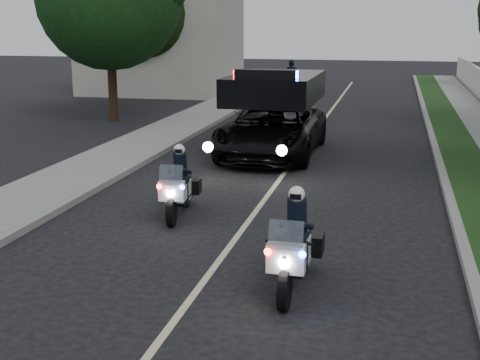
# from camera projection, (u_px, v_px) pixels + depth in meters

# --- Properties ---
(ground) EXTENTS (120.00, 120.00, 0.00)m
(ground) POSITION_uv_depth(u_px,v_px,m) (206.00, 279.00, 10.45)
(ground) COLOR black
(ground) RESTS_ON ground
(curb_right) EXTENTS (0.20, 60.00, 0.15)m
(curb_right) POSITION_uv_depth(u_px,v_px,m) (438.00, 160.00, 18.98)
(curb_right) COLOR gray
(curb_right) RESTS_ON ground
(grass_verge) EXTENTS (1.20, 60.00, 0.16)m
(grass_verge) POSITION_uv_depth(u_px,v_px,m) (464.00, 161.00, 18.83)
(grass_verge) COLOR #193814
(grass_verge) RESTS_ON ground
(curb_left) EXTENTS (0.20, 60.00, 0.15)m
(curb_left) POSITION_uv_depth(u_px,v_px,m) (168.00, 148.00, 20.80)
(curb_left) COLOR gray
(curb_left) RESTS_ON ground
(sidewalk_left) EXTENTS (2.00, 60.00, 0.16)m
(sidewalk_left) POSITION_uv_depth(u_px,v_px,m) (136.00, 146.00, 21.04)
(sidewalk_left) COLOR gray
(sidewalk_left) RESTS_ON ground
(building_far) EXTENTS (8.00, 6.00, 7.00)m
(building_far) POSITION_uv_depth(u_px,v_px,m) (161.00, 29.00, 36.43)
(building_far) COLOR #A8A396
(building_far) RESTS_ON ground
(lane_marking) EXTENTS (0.12, 50.00, 0.01)m
(lane_marking) POSITION_uv_depth(u_px,v_px,m) (297.00, 156.00, 19.91)
(lane_marking) COLOR #BFB78C
(lane_marking) RESTS_ON ground
(police_moto_left) EXTENTS (0.82, 1.83, 1.51)m
(police_moto_left) POSITION_uv_depth(u_px,v_px,m) (180.00, 215.00, 13.85)
(police_moto_left) COLOR silver
(police_moto_left) RESTS_ON ground
(police_moto_right) EXTENTS (0.68, 1.88, 1.59)m
(police_moto_right) POSITION_uv_depth(u_px,v_px,m) (293.00, 288.00, 10.08)
(police_moto_right) COLOR silver
(police_moto_right) RESTS_ON ground
(police_suv) EXTENTS (2.77, 5.87, 2.84)m
(police_suv) POSITION_uv_depth(u_px,v_px,m) (272.00, 155.00, 20.05)
(police_suv) COLOR black
(police_suv) RESTS_ON ground
(bicycle) EXTENTS (0.78, 1.85, 0.95)m
(bicycle) POSITION_uv_depth(u_px,v_px,m) (291.00, 98.00, 34.67)
(bicycle) COLOR black
(bicycle) RESTS_ON ground
(cyclist) EXTENTS (0.67, 0.47, 1.79)m
(cyclist) POSITION_uv_depth(u_px,v_px,m) (291.00, 98.00, 34.67)
(cyclist) COLOR black
(cyclist) RESTS_ON ground
(tree_left_near) EXTENTS (6.99, 6.99, 9.46)m
(tree_left_near) POSITION_uv_depth(u_px,v_px,m) (114.00, 121.00, 26.78)
(tree_left_near) COLOR #143D14
(tree_left_near) RESTS_ON ground
(tree_left_far) EXTENTS (5.37, 5.37, 8.40)m
(tree_left_far) POSITION_uv_depth(u_px,v_px,m) (154.00, 96.00, 35.47)
(tree_left_far) COLOR black
(tree_left_far) RESTS_ON ground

